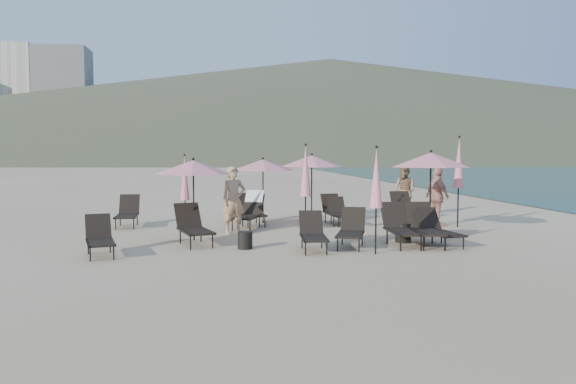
{
  "coord_description": "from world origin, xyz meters",
  "views": [
    {
      "loc": [
        -3.21,
        -13.49,
        2.3
      ],
      "look_at": [
        -1.07,
        3.5,
        1.1
      ],
      "focal_mm": 35.0,
      "sensor_mm": 36.0,
      "label": 1
    }
  ],
  "objects": [
    {
      "name": "ground",
      "position": [
        0.0,
        0.0,
        0.0
      ],
      "size": [
        800.0,
        800.0,
        0.0
      ],
      "primitive_type": "plane",
      "color": "#D6BA8C",
      "rests_on": "ground"
    },
    {
      "name": "lounger_12",
      "position": [
        1.31,
        -0.11,
        0.48
      ],
      "size": [
        0.7,
        1.78,
        1.02
      ],
      "rotation": [
        0.0,
        0.0,
        -0.01
      ],
      "color": "black",
      "rests_on": "ground"
    },
    {
      "name": "lounger_2",
      "position": [
        -0.98,
        -0.52,
        0.41
      ],
      "size": [
        0.68,
        1.56,
        0.88
      ],
      "rotation": [
        0.0,
        0.0,
        -0.07
      ],
      "color": "black",
      "rests_on": "ground"
    },
    {
      "name": "volcanic_headland",
      "position": [
        71.37,
        302.62,
        26.49
      ],
      "size": [
        690.0,
        690.0,
        55.0
      ],
      "color": "brown",
      "rests_on": "ground"
    },
    {
      "name": "lounger_5",
      "position": [
        2.22,
        -0.25,
        0.42
      ],
      "size": [
        0.82,
        1.62,
        0.89
      ],
      "rotation": [
        0.0,
        0.0,
        0.16
      ],
      "color": "black",
      "rests_on": "ground"
    },
    {
      "name": "lounger_8",
      "position": [
        -2.19,
        4.34,
        0.46
      ],
      "size": [
        0.95,
        1.79,
        0.98
      ],
      "rotation": [
        0.0,
        0.0,
        0.18
      ],
      "color": "black",
      "rests_on": "ground"
    },
    {
      "name": "hotel_skyline",
      "position": [
        -93.62,
        271.21,
        24.18
      ],
      "size": [
        109.0,
        82.0,
        55.0
      ],
      "color": "beige",
      "rests_on": "ground"
    },
    {
      "name": "umbrella_closed_0",
      "position": [
        0.34,
        -1.21,
        1.72
      ],
      "size": [
        0.29,
        0.29,
        2.47
      ],
      "color": "black",
      "rests_on": "ground"
    },
    {
      "name": "beachgoer_a",
      "position": [
        -2.76,
        2.47,
        0.96
      ],
      "size": [
        0.81,
        0.66,
        1.91
      ],
      "primitive_type": "imported",
      "rotation": [
        0.0,
        0.0,
        0.32
      ],
      "color": "tan",
      "rests_on": "ground"
    },
    {
      "name": "lounger_7",
      "position": [
        -2.25,
        3.69,
        0.53
      ],
      "size": [
        1.18,
        1.89,
        1.11
      ],
      "rotation": [
        0.0,
        0.0,
        -0.33
      ],
      "color": "black",
      "rests_on": "ground"
    },
    {
      "name": "beachgoer_c",
      "position": [
        3.64,
        3.34,
        0.93
      ],
      "size": [
        0.7,
        1.16,
        1.85
      ],
      "primitive_type": "imported",
      "rotation": [
        0.0,
        0.0,
        1.81
      ],
      "color": "tan",
      "rests_on": "ground"
    },
    {
      "name": "lounger_6",
      "position": [
        -6.01,
        4.42,
        0.45
      ],
      "size": [
        0.7,
        1.69,
        0.96
      ],
      "rotation": [
        0.0,
        0.0,
        0.04
      ],
      "color": "black",
      "rests_on": "ground"
    },
    {
      "name": "lounger_3",
      "position": [
        0.03,
        -0.16,
        0.43
      ],
      "size": [
        1.09,
        1.7,
        0.92
      ],
      "rotation": [
        0.0,
        0.0,
        -0.33
      ],
      "color": "black",
      "rests_on": "ground"
    },
    {
      "name": "side_table_1",
      "position": [
        1.52,
        0.35,
        0.24
      ],
      "size": [
        0.4,
        0.4,
        0.49
      ],
      "primitive_type": "cylinder",
      "color": "black",
      "rests_on": "ground"
    },
    {
      "name": "umbrella_closed_2",
      "position": [
        -4.13,
        2.53,
        1.58
      ],
      "size": [
        0.27,
        0.27,
        2.27
      ],
      "color": "black",
      "rests_on": "ground"
    },
    {
      "name": "umbrella_closed_3",
      "position": [
        -0.79,
        1.85,
        1.78
      ],
      "size": [
        0.3,
        0.3,
        2.56
      ],
      "color": "black",
      "rests_on": "ground"
    },
    {
      "name": "lounger_9",
      "position": [
        0.58,
        4.35,
        0.43
      ],
      "size": [
        0.74,
        1.66,
        0.93
      ],
      "rotation": [
        0.0,
        0.0,
        0.08
      ],
      "color": "black",
      "rests_on": "ground"
    },
    {
      "name": "lounger_4",
      "position": [
        1.88,
        -0.17,
        0.48
      ],
      "size": [
        0.87,
        1.84,
        1.02
      ],
      "rotation": [
        0.0,
        0.0,
        -0.11
      ],
      "color": "black",
      "rests_on": "ground"
    },
    {
      "name": "umbrella_open_2",
      "position": [
        -1.74,
        4.78,
        1.9
      ],
      "size": [
        2.0,
        2.0,
        2.15
      ],
      "color": "black",
      "rests_on": "ground"
    },
    {
      "name": "lounger_1",
      "position": [
        -3.83,
        0.69,
        0.46
      ],
      "size": [
        1.12,
        1.83,
        0.99
      ],
      "rotation": [
        0.0,
        0.0,
        0.29
      ],
      "color": "black",
      "rests_on": "ground"
    },
    {
      "name": "umbrella_open_1",
      "position": [
        2.62,
        1.35,
        2.11
      ],
      "size": [
        2.21,
        2.21,
        2.38
      ],
      "color": "black",
      "rests_on": "ground"
    },
    {
      "name": "side_table_0",
      "position": [
        -2.57,
        -0.17,
        0.21
      ],
      "size": [
        0.36,
        0.36,
        0.42
      ],
      "primitive_type": "cylinder",
      "color": "black",
      "rests_on": "ground"
    },
    {
      "name": "umbrella_open_0",
      "position": [
        -3.84,
        1.33,
        1.92
      ],
      "size": [
        2.02,
        2.02,
        2.18
      ],
      "color": "black",
      "rests_on": "ground"
    },
    {
      "name": "lounger_11",
      "position": [
        2.89,
        4.05,
        0.47
      ],
      "size": [
        0.7,
        1.76,
        1.01
      ],
      "rotation": [
        0.0,
        0.0,
        0.02
      ],
      "color": "black",
      "rests_on": "ground"
    },
    {
      "name": "umbrella_closed_1",
      "position": [
        4.16,
        2.97,
        1.97
      ],
      "size": [
        0.33,
        0.33,
        2.83
      ],
      "color": "black",
      "rests_on": "ground"
    },
    {
      "name": "beachgoer_b",
      "position": [
        3.42,
        5.83,
        0.93
      ],
      "size": [
        1.06,
        1.14,
        1.87
      ],
      "primitive_type": "imported",
      "rotation": [
        0.0,
        0.0,
        -1.05
      ],
      "color": "#8E6C49",
      "rests_on": "ground"
    },
    {
      "name": "lounger_0",
      "position": [
        -5.85,
        -0.58,
        0.41
      ],
      "size": [
        0.94,
        1.61,
        0.87
      ],
      "rotation": [
        0.0,
        0.0,
        0.26
      ],
      "color": "black",
      "rests_on": "ground"
    },
    {
      "name": "umbrella_open_3",
      "position": [
        -0.05,
        5.19,
        2.02
      ],
      "size": [
        2.12,
        2.12,
        2.28
      ],
      "color": "black",
      "rests_on": "ground"
    },
    {
      "name": "lounger_10",
      "position": [
        0.69,
        4.1,
        0.4
      ],
      "size": [
        0.63,
        1.51,
        0.85
      ],
      "rotation": [
        0.0,
        0.0,
        0.05
      ],
      "color": "black",
      "rests_on": "ground"
    }
  ]
}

